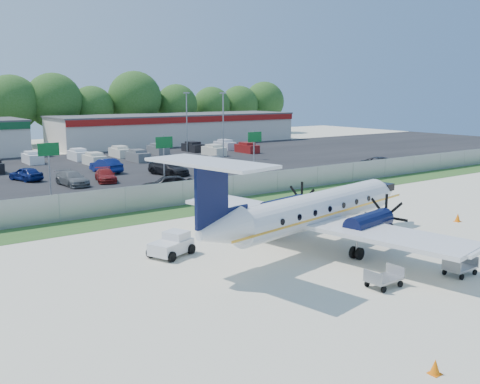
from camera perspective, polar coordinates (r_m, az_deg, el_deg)
ground at (r=32.82m, az=6.13°, el=-5.52°), size 170.00×170.00×0.00m
grass_verge at (r=42.24m, az=-4.74°, el=-1.84°), size 170.00×4.00×0.02m
access_road at (r=48.27m, az=-9.00°, el=-0.36°), size 170.00×8.00×0.02m
parking_lot at (r=67.49m, az=-17.03°, el=2.41°), size 170.00×32.00×0.02m
perimeter_fence at (r=43.74m, az=-6.10°, el=-0.10°), size 120.00×0.06×1.99m
building_east at (r=97.77m, az=-6.72°, el=6.73°), size 44.40×12.40×5.24m
sign_left at (r=48.50m, az=-19.72°, el=3.50°), size 1.80×0.26×5.00m
sign_mid at (r=52.54m, az=-8.10°, el=4.52°), size 1.80×0.26×5.00m
sign_right at (r=58.40m, az=1.55°, el=5.22°), size 1.80×0.26×5.00m
light_pole_ne at (r=74.03m, az=-1.81°, el=7.61°), size 0.90×0.35×9.09m
light_pole_se at (r=82.52m, az=-5.70°, el=7.87°), size 0.90×0.35×9.09m
tree_line at (r=100.14m, az=-23.31°, el=4.53°), size 112.00×6.00×14.00m
aircraft at (r=31.60m, az=7.80°, el=-1.91°), size 19.40×19.02×5.92m
pushback_tug at (r=30.50m, az=-7.24°, el=-5.57°), size 2.81×2.48×1.31m
baggage_cart_near at (r=26.43m, az=15.11°, el=-8.88°), size 1.78×1.11×0.92m
baggage_cart_far at (r=29.32m, az=22.42°, el=-7.41°), size 1.73×1.07×0.89m
cone_nose at (r=41.10m, az=22.20°, el=-2.56°), size 0.42×0.42×0.60m
cone_port_wing at (r=19.41m, az=20.09°, el=-17.13°), size 0.37×0.37×0.53m
cone_starboard_wing at (r=41.40m, az=3.94°, el=-1.69°), size 0.43×0.43×0.60m
road_car_mid at (r=49.52m, az=-7.69°, el=-0.07°), size 5.12×3.19×1.63m
road_car_east at (r=65.01m, az=15.02°, el=2.20°), size 6.28×3.76×1.63m
parked_car_b at (r=55.30m, az=-17.43°, el=0.65°), size 2.40×5.03×1.42m
parked_car_c at (r=56.82m, az=-14.12°, el=1.08°), size 2.89×4.84×1.31m
parked_car_d at (r=60.17m, az=-7.60°, el=1.82°), size 3.51×5.70×1.54m
parked_car_e at (r=63.00m, az=-2.71°, el=2.29°), size 2.01×5.17×1.68m
parked_car_f at (r=60.00m, az=-21.83°, el=1.12°), size 2.97×4.61×1.46m
parked_car_g at (r=63.23m, az=-14.07°, el=2.02°), size 2.34×5.14×1.63m
far_parking_rows at (r=72.22m, az=-18.31°, el=2.83°), size 56.00×10.00×1.60m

